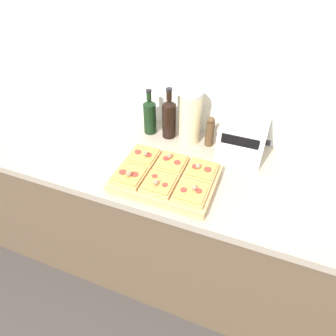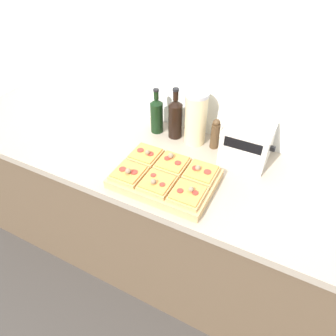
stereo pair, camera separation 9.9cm
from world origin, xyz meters
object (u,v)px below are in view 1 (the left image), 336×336
(grain_jar_tall, at_px, (190,117))
(toaster_oven, at_px, (242,139))
(pepper_mill, at_px, (210,132))
(cutting_board, at_px, (166,179))
(wine_bottle, at_px, (169,118))
(olive_oil_bottle, at_px, (150,115))

(grain_jar_tall, height_order, toaster_oven, grain_jar_tall)
(pepper_mill, bearing_deg, toaster_oven, -8.56)
(grain_jar_tall, bearing_deg, cutting_board, -89.30)
(pepper_mill, height_order, toaster_oven, toaster_oven)
(cutting_board, relative_size, grain_jar_tall, 1.57)
(grain_jar_tall, relative_size, toaster_oven, 1.19)
(cutting_board, distance_m, toaster_oven, 0.44)
(toaster_oven, bearing_deg, wine_bottle, 176.31)
(cutting_board, xyz_separation_m, toaster_oven, (0.28, 0.33, 0.08))
(olive_oil_bottle, height_order, wine_bottle, wine_bottle)
(cutting_board, distance_m, olive_oil_bottle, 0.44)
(cutting_board, xyz_separation_m, grain_jar_tall, (-0.00, 0.36, 0.12))
(olive_oil_bottle, bearing_deg, toaster_oven, -2.88)
(olive_oil_bottle, relative_size, wine_bottle, 0.90)
(grain_jar_tall, bearing_deg, wine_bottle, 180.00)
(olive_oil_bottle, relative_size, grain_jar_tall, 0.88)
(pepper_mill, bearing_deg, wine_bottle, 180.00)
(cutting_board, relative_size, pepper_mill, 2.68)
(cutting_board, height_order, toaster_oven, toaster_oven)
(wine_bottle, xyz_separation_m, pepper_mill, (0.23, -0.00, -0.03))
(toaster_oven, bearing_deg, olive_oil_bottle, 177.12)
(wine_bottle, bearing_deg, toaster_oven, -3.69)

